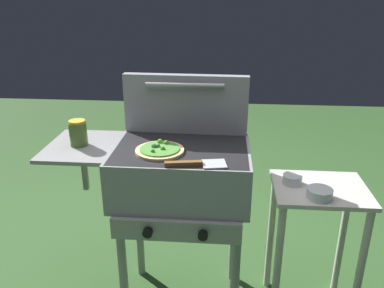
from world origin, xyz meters
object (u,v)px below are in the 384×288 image
pizza_veggie (160,150)px  prep_table (316,224)px  grill (179,176)px  sauce_jar (78,133)px  topping_bowl_far (292,180)px  spatula (196,164)px  topping_bowl_near (320,194)px

pizza_veggie → prep_table: size_ratio=0.31×
grill → prep_table: size_ratio=1.33×
sauce_jar → grill: bearing=0.4°
prep_table → topping_bowl_far: (-0.13, 0.03, 0.22)m
spatula → topping_bowl_far: (0.45, 0.22, -0.17)m
spatula → topping_bowl_near: 0.58m
grill → spatula: (0.10, -0.19, 0.15)m
prep_table → topping_bowl_near: 0.25m
prep_table → topping_bowl_near: bearing=-105.4°
sauce_jar → topping_bowl_far: (1.02, 0.03, -0.22)m
pizza_veggie → spatula: 0.22m
topping_bowl_far → topping_bowl_near: bearing=-52.9°
grill → pizza_veggie: size_ratio=4.30×
spatula → topping_bowl_near: (0.55, 0.09, -0.17)m
spatula → pizza_veggie: bearing=142.4°
sauce_jar → pizza_veggie: bearing=-7.0°
sauce_jar → spatula: 0.60m
pizza_veggie → topping_bowl_far: bearing=7.5°
topping_bowl_near → spatula: bearing=-171.0°
grill → prep_table: grill is taller
prep_table → topping_bowl_far: size_ratio=7.82×
sauce_jar → prep_table: 1.23m
topping_bowl_near → topping_bowl_far: (-0.10, 0.13, 0.00)m
topping_bowl_near → sauce_jar: bearing=175.0°
pizza_veggie → spatula: bearing=-37.6°
prep_table → topping_bowl_near: (-0.03, -0.11, 0.22)m
topping_bowl_near → topping_bowl_far: same height
pizza_veggie → sauce_jar: size_ratio=1.81×
sauce_jar → topping_bowl_far: sauce_jar is taller
pizza_veggie → topping_bowl_far: 0.65m
topping_bowl_near → grill: bearing=171.1°
sauce_jar → prep_table: size_ratio=0.17×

